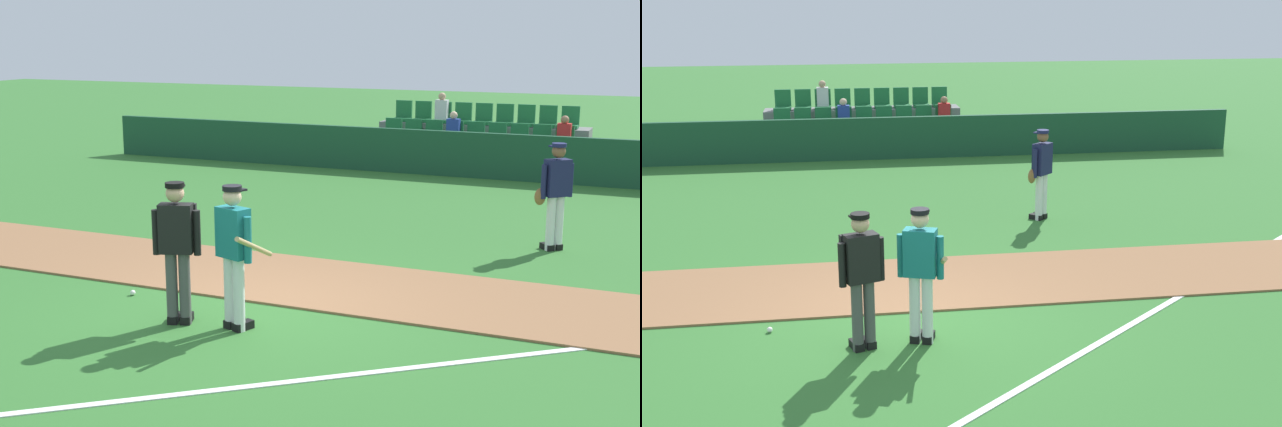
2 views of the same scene
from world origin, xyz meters
TOP-DOWN VIEW (x-y plane):
  - ground_plane at (0.00, 0.00)m, footprint 80.00×80.00m
  - infield_dirt_path at (0.00, 1.51)m, footprint 28.00×2.31m
  - foul_line_chalk at (3.00, -0.50)m, footprint 9.33×7.70m
  - dugout_fence at (0.00, 11.12)m, footprint 20.00×0.16m
  - stadium_bleachers at (0.00, 12.57)m, footprint 5.55×2.10m
  - batter_teal_jersey at (0.16, -0.62)m, footprint 0.59×0.80m
  - umpire_home_plate at (-0.58, -0.69)m, footprint 0.56×0.40m
  - runner_navy_jersey at (3.08, 4.75)m, footprint 0.57×0.49m
  - baseball at (-1.78, 0.00)m, footprint 0.07×0.07m

SIDE VIEW (x-z plane):
  - ground_plane at x=0.00m, z-range 0.00..0.00m
  - foul_line_chalk at x=3.00m, z-range 0.00..0.01m
  - infield_dirt_path at x=0.00m, z-range 0.00..0.03m
  - baseball at x=-1.78m, z-range 0.00..0.07m
  - stadium_bleachers at x=0.00m, z-range -0.46..1.44m
  - dugout_fence at x=0.00m, z-range 0.00..1.11m
  - runner_navy_jersey at x=3.08m, z-range 0.08..1.84m
  - batter_teal_jersey at x=0.16m, z-range 0.09..1.85m
  - umpire_home_plate at x=-0.58m, z-range 0.12..1.88m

